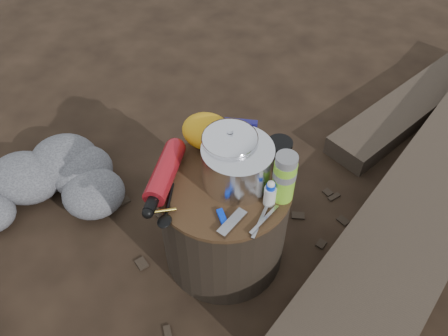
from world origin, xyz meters
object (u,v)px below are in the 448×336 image
(stump, at_px, (224,220))
(log_main, at_px, (443,178))
(camping_pot, at_px, (230,152))
(fuel_bottle, at_px, (165,173))
(travel_mug, at_px, (279,155))
(thermos, at_px, (284,178))

(stump, xyz_separation_m, log_main, (0.76, 0.60, -0.11))
(camping_pot, bearing_deg, fuel_bottle, -147.56)
(stump, xyz_separation_m, camping_pot, (-0.00, 0.06, 0.29))
(camping_pot, xyz_separation_m, travel_mug, (0.14, 0.06, -0.03))
(log_main, bearing_deg, stump, -123.06)
(camping_pot, bearing_deg, log_main, 35.57)
(thermos, bearing_deg, fuel_bottle, -169.97)
(stump, distance_m, travel_mug, 0.32)
(thermos, relative_size, travel_mug, 1.52)
(stump, bearing_deg, travel_mug, 40.82)
(thermos, bearing_deg, log_main, 46.07)
(travel_mug, bearing_deg, stump, -139.18)
(stump, xyz_separation_m, travel_mug, (0.14, 0.12, 0.26))
(travel_mug, bearing_deg, fuel_bottle, -151.13)
(camping_pot, height_order, thermos, thermos)
(thermos, bearing_deg, stump, -176.88)
(camping_pot, relative_size, fuel_bottle, 0.58)
(fuel_bottle, distance_m, thermos, 0.38)
(log_main, relative_size, thermos, 12.22)
(stump, bearing_deg, fuel_bottle, -163.06)
(fuel_bottle, height_order, travel_mug, travel_mug)
(fuel_bottle, relative_size, travel_mug, 2.57)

